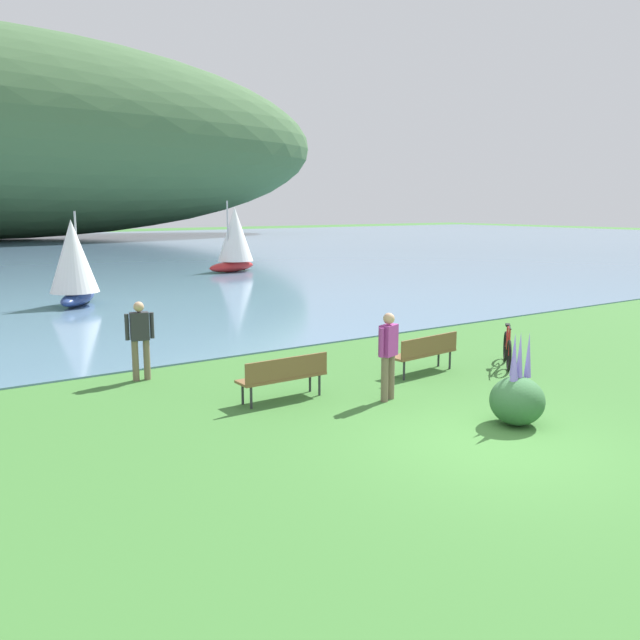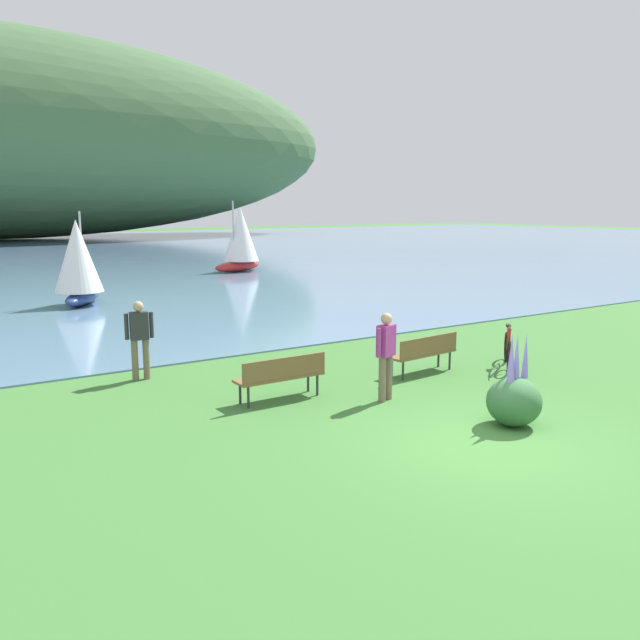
{
  "view_description": "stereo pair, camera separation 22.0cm",
  "coord_description": "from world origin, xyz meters",
  "px_view_note": "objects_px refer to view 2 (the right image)",
  "views": [
    {
      "loc": [
        -7.8,
        -6.68,
        3.71
      ],
      "look_at": [
        0.94,
        6.19,
        1.0
      ],
      "focal_mm": 36.9,
      "sensor_mm": 36.0,
      "label": 1
    },
    {
      "loc": [
        -7.62,
        -6.8,
        3.71
      ],
      "look_at": [
        0.94,
        6.19,
        1.0
      ],
      "focal_mm": 36.9,
      "sensor_mm": 36.0,
      "label": 2
    }
  ],
  "objects_px": {
    "sailboat_mid_bay": "(240,238)",
    "sailboat_nearest_to_shore": "(78,262)",
    "person_at_shoreline": "(139,335)",
    "bicycle_leaning_near_bench": "(508,350)",
    "park_bench_near_camera": "(424,351)",
    "park_bench_further_along": "(281,374)",
    "person_on_the_grass": "(386,351)"
  },
  "relations": [
    {
      "from": "bicycle_leaning_near_bench",
      "to": "sailboat_mid_bay",
      "type": "bearing_deg",
      "value": 78.36
    },
    {
      "from": "person_at_shoreline",
      "to": "sailboat_nearest_to_shore",
      "type": "distance_m",
      "value": 11.64
    },
    {
      "from": "bicycle_leaning_near_bench",
      "to": "sailboat_mid_bay",
      "type": "xyz_separation_m",
      "value": [
        4.84,
        23.49,
        1.5
      ]
    },
    {
      "from": "person_at_shoreline",
      "to": "park_bench_near_camera",
      "type": "bearing_deg",
      "value": -29.14
    },
    {
      "from": "person_on_the_grass",
      "to": "sailboat_nearest_to_shore",
      "type": "xyz_separation_m",
      "value": [
        -1.91,
        15.64,
        0.7
      ]
    },
    {
      "from": "park_bench_near_camera",
      "to": "bicycle_leaning_near_bench",
      "type": "xyz_separation_m",
      "value": [
        2.11,
        -0.54,
        -0.12
      ]
    },
    {
      "from": "person_at_shoreline",
      "to": "sailboat_nearest_to_shore",
      "type": "height_order",
      "value": "sailboat_nearest_to_shore"
    },
    {
      "from": "park_bench_further_along",
      "to": "sailboat_nearest_to_shore",
      "type": "relative_size",
      "value": 0.52
    },
    {
      "from": "bicycle_leaning_near_bench",
      "to": "sailboat_nearest_to_shore",
      "type": "bearing_deg",
      "value": 111.73
    },
    {
      "from": "sailboat_nearest_to_shore",
      "to": "sailboat_mid_bay",
      "type": "xyz_separation_m",
      "value": [
        10.85,
        8.4,
        0.22
      ]
    },
    {
      "from": "person_on_the_grass",
      "to": "sailboat_mid_bay",
      "type": "relative_size",
      "value": 0.43
    },
    {
      "from": "bicycle_leaning_near_bench",
      "to": "person_at_shoreline",
      "type": "distance_m",
      "value": 8.35
    },
    {
      "from": "sailboat_mid_bay",
      "to": "sailboat_nearest_to_shore",
      "type": "bearing_deg",
      "value": -142.24
    },
    {
      "from": "bicycle_leaning_near_bench",
      "to": "person_on_the_grass",
      "type": "xyz_separation_m",
      "value": [
        -4.1,
        -0.55,
        0.58
      ]
    },
    {
      "from": "park_bench_near_camera",
      "to": "sailboat_nearest_to_shore",
      "type": "xyz_separation_m",
      "value": [
        -3.91,
        14.54,
        1.15
      ]
    },
    {
      "from": "bicycle_leaning_near_bench",
      "to": "park_bench_further_along",
      "type": "bearing_deg",
      "value": 174.73
    },
    {
      "from": "park_bench_near_camera",
      "to": "bicycle_leaning_near_bench",
      "type": "height_order",
      "value": "bicycle_leaning_near_bench"
    },
    {
      "from": "bicycle_leaning_near_bench",
      "to": "sailboat_mid_bay",
      "type": "distance_m",
      "value": 24.03
    },
    {
      "from": "park_bench_near_camera",
      "to": "sailboat_mid_bay",
      "type": "distance_m",
      "value": 24.01
    },
    {
      "from": "bicycle_leaning_near_bench",
      "to": "sailboat_nearest_to_shore",
      "type": "height_order",
      "value": "sailboat_nearest_to_shore"
    },
    {
      "from": "park_bench_near_camera",
      "to": "sailboat_mid_bay",
      "type": "bearing_deg",
      "value": 73.16
    },
    {
      "from": "person_at_shoreline",
      "to": "sailboat_nearest_to_shore",
      "type": "bearing_deg",
      "value": 82.5
    },
    {
      "from": "bicycle_leaning_near_bench",
      "to": "person_at_shoreline",
      "type": "bearing_deg",
      "value": 154.65
    },
    {
      "from": "sailboat_mid_bay",
      "to": "person_at_shoreline",
      "type": "bearing_deg",
      "value": -121.84
    },
    {
      "from": "park_bench_further_along",
      "to": "sailboat_mid_bay",
      "type": "distance_m",
      "value": 25.33
    },
    {
      "from": "person_on_the_grass",
      "to": "park_bench_near_camera",
      "type": "bearing_deg",
      "value": 28.78
    },
    {
      "from": "park_bench_further_along",
      "to": "person_on_the_grass",
      "type": "bearing_deg",
      "value": -32.93
    },
    {
      "from": "park_bench_further_along",
      "to": "person_at_shoreline",
      "type": "height_order",
      "value": "person_at_shoreline"
    },
    {
      "from": "park_bench_near_camera",
      "to": "person_at_shoreline",
      "type": "bearing_deg",
      "value": 150.86
    },
    {
      "from": "park_bench_near_camera",
      "to": "person_at_shoreline",
      "type": "xyz_separation_m",
      "value": [
        -5.42,
        3.02,
        0.46
      ]
    },
    {
      "from": "park_bench_near_camera",
      "to": "bicycle_leaning_near_bench",
      "type": "relative_size",
      "value": 1.4
    },
    {
      "from": "park_bench_near_camera",
      "to": "sailboat_mid_bay",
      "type": "height_order",
      "value": "sailboat_mid_bay"
    }
  ]
}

